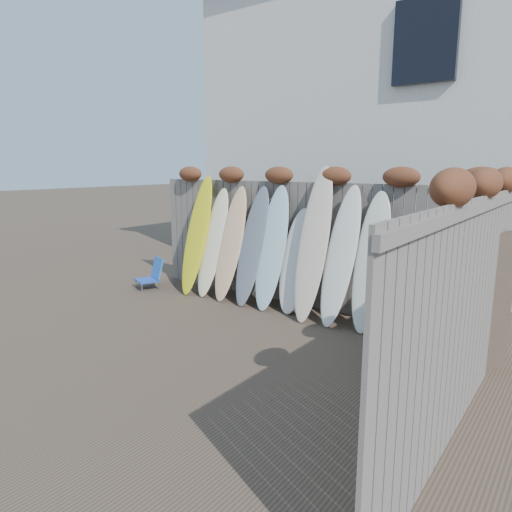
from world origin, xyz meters
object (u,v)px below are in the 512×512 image
Objects in this scene: beach_chair at (152,274)px; lattice_panel at (487,308)px; surfboard_0 at (197,235)px; wooden_crate at (412,356)px.

lattice_panel is (5.71, -0.35, 0.52)m from beach_chair.
lattice_panel is at bearing -3.54° from beach_chair.
surfboard_0 is at bearing -171.89° from lattice_panel.
lattice_panel is at bearing -8.65° from surfboard_0.
wooden_crate is 0.94m from lattice_panel.
lattice_panel reaches higher than beach_chair.
surfboard_0 is (0.86, 0.33, 0.78)m from beach_chair.
beach_chair is 0.96× the size of wooden_crate.
wooden_crate is at bearing -17.11° from surfboard_0.
lattice_panel is 4.90m from surfboard_0.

